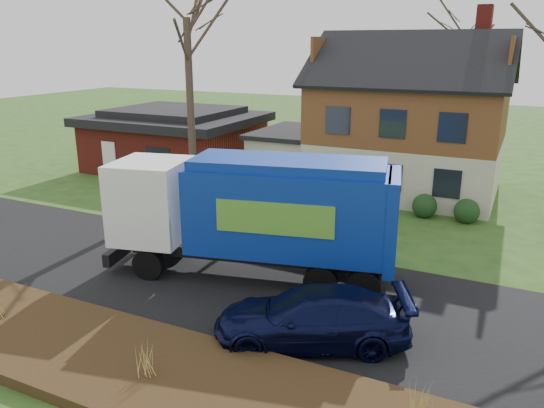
% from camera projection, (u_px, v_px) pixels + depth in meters
% --- Properties ---
extents(ground, '(120.00, 120.00, 0.00)m').
position_uv_depth(ground, '(248.00, 285.00, 17.11)').
color(ground, '#294918').
rests_on(ground, ground).
extents(road, '(80.00, 7.00, 0.02)m').
position_uv_depth(road, '(248.00, 285.00, 17.11)').
color(road, black).
rests_on(road, ground).
extents(mulch_verge, '(80.00, 3.50, 0.30)m').
position_uv_depth(mulch_verge, '(142.00, 368.00, 12.50)').
color(mulch_verge, black).
rests_on(mulch_verge, ground).
extents(main_house, '(12.95, 8.95, 9.26)m').
position_uv_depth(main_house, '(400.00, 113.00, 27.31)').
color(main_house, beige).
rests_on(main_house, ground).
extents(ranch_house, '(9.80, 8.20, 3.70)m').
position_uv_depth(ranch_house, '(176.00, 139.00, 32.76)').
color(ranch_house, maroon).
rests_on(ranch_house, ground).
extents(garbage_truck, '(9.79, 4.49, 4.06)m').
position_uv_depth(garbage_truck, '(258.00, 210.00, 17.14)').
color(garbage_truck, black).
rests_on(garbage_truck, ground).
extents(silver_sedan, '(5.37, 2.36, 1.72)m').
position_uv_depth(silver_sedan, '(294.00, 213.00, 21.60)').
color(silver_sedan, '#9B9EA2').
rests_on(silver_sedan, ground).
extents(navy_wagon, '(5.44, 3.97, 1.46)m').
position_uv_depth(navy_wagon, '(311.00, 317.00, 13.65)').
color(navy_wagon, black).
rests_on(navy_wagon, ground).
extents(tree_back, '(3.51, 3.51, 11.12)m').
position_uv_depth(tree_back, '(469.00, 13.00, 32.79)').
color(tree_back, '#3B2E23').
rests_on(tree_back, ground).
extents(grass_clump_mid, '(0.31, 0.25, 0.85)m').
position_uv_depth(grass_clump_mid, '(147.00, 357.00, 11.94)').
color(grass_clump_mid, tan).
rests_on(grass_clump_mid, mulch_verge).
extents(grass_clump_east, '(0.36, 0.30, 0.90)m').
position_uv_depth(grass_clump_east, '(422.00, 404.00, 10.34)').
color(grass_clump_east, '#AA944B').
rests_on(grass_clump_east, mulch_verge).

